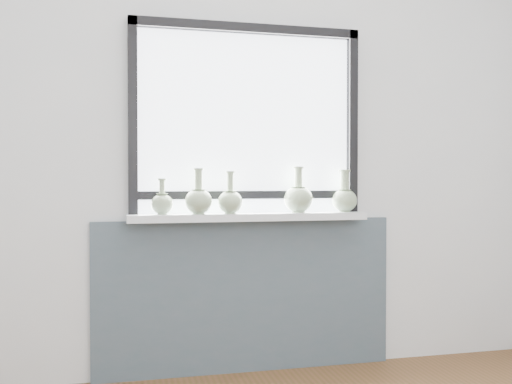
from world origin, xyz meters
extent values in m
cube|color=silver|center=(0.00, 1.81, 1.30)|extent=(3.60, 0.02, 2.60)
cube|color=#47525E|center=(0.00, 1.78, 0.43)|extent=(1.70, 0.03, 0.86)
cube|color=silver|center=(0.00, 1.71, 0.88)|extent=(1.32, 0.18, 0.04)
cube|color=black|center=(-0.62, 1.76, 1.43)|extent=(0.05, 0.06, 1.05)
cube|color=black|center=(0.62, 1.76, 1.43)|extent=(0.05, 0.06, 1.05)
cube|color=black|center=(0.00, 1.76, 1.92)|extent=(1.30, 0.06, 0.05)
cube|color=black|center=(0.00, 1.76, 1.00)|extent=(1.20, 0.05, 0.04)
cube|color=white|center=(0.00, 1.79, 1.40)|extent=(1.20, 0.01, 1.00)
cylinder|color=#9CB58D|center=(-0.48, 1.71, 0.90)|extent=(0.05, 0.05, 0.01)
ellipsoid|color=#9CB58D|center=(-0.48, 1.71, 0.95)|extent=(0.12, 0.12, 0.11)
cone|color=#9CB58D|center=(-0.48, 1.71, 1.00)|extent=(0.07, 0.07, 0.03)
cylinder|color=#9CB58D|center=(-0.48, 1.71, 1.04)|extent=(0.03, 0.03, 0.09)
cylinder|color=#9CB58D|center=(-0.48, 1.71, 1.09)|extent=(0.05, 0.05, 0.01)
cylinder|color=#9CB58D|center=(-0.28, 1.68, 0.90)|extent=(0.07, 0.07, 0.01)
ellipsoid|color=#9CB58D|center=(-0.28, 1.68, 0.97)|extent=(0.15, 0.15, 0.14)
cone|color=#9CB58D|center=(-0.28, 1.68, 1.02)|extent=(0.08, 0.08, 0.03)
cylinder|color=#9CB58D|center=(-0.28, 1.68, 1.08)|extent=(0.04, 0.04, 0.12)
cylinder|color=#9CB58D|center=(-0.28, 1.68, 1.14)|extent=(0.06, 0.06, 0.01)
cylinder|color=#9CB58D|center=(-0.11, 1.68, 0.90)|extent=(0.06, 0.06, 0.01)
ellipsoid|color=#9CB58D|center=(-0.11, 1.68, 0.96)|extent=(0.14, 0.14, 0.13)
cone|color=#9CB58D|center=(-0.11, 1.68, 1.01)|extent=(0.07, 0.07, 0.03)
cylinder|color=#9CB58D|center=(-0.11, 1.68, 1.06)|extent=(0.04, 0.04, 0.11)
cylinder|color=#9CB58D|center=(-0.11, 1.68, 1.12)|extent=(0.05, 0.05, 0.01)
cylinder|color=#9CB58D|center=(0.28, 1.71, 0.90)|extent=(0.07, 0.07, 0.01)
ellipsoid|color=#9CB58D|center=(0.28, 1.71, 0.97)|extent=(0.16, 0.16, 0.15)
cone|color=#9CB58D|center=(0.28, 1.71, 1.03)|extent=(0.09, 0.09, 0.03)
cylinder|color=#9CB58D|center=(0.28, 1.71, 1.09)|extent=(0.04, 0.04, 0.12)
cylinder|color=#9CB58D|center=(0.28, 1.71, 1.15)|extent=(0.06, 0.06, 0.01)
cylinder|color=#9CB58D|center=(0.56, 1.71, 0.90)|extent=(0.06, 0.06, 0.01)
ellipsoid|color=#9CB58D|center=(0.56, 1.71, 0.97)|extent=(0.14, 0.14, 0.13)
cone|color=#9CB58D|center=(0.56, 1.71, 1.02)|extent=(0.08, 0.08, 0.03)
cylinder|color=#9CB58D|center=(0.56, 1.71, 1.07)|extent=(0.05, 0.05, 0.12)
cylinder|color=#9CB58D|center=(0.56, 1.71, 1.14)|extent=(0.07, 0.07, 0.01)
camera|label=1|loc=(-0.69, -1.35, 1.08)|focal=40.00mm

